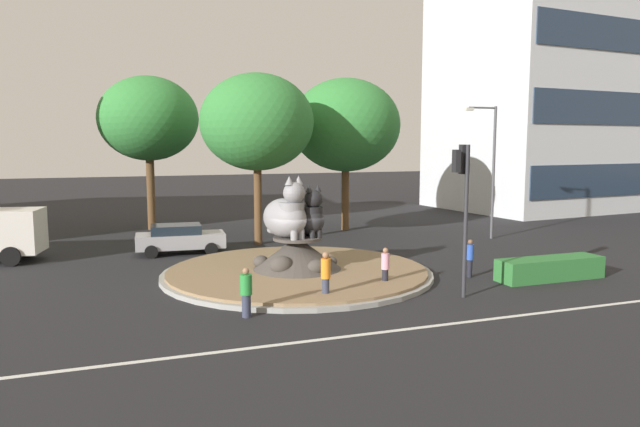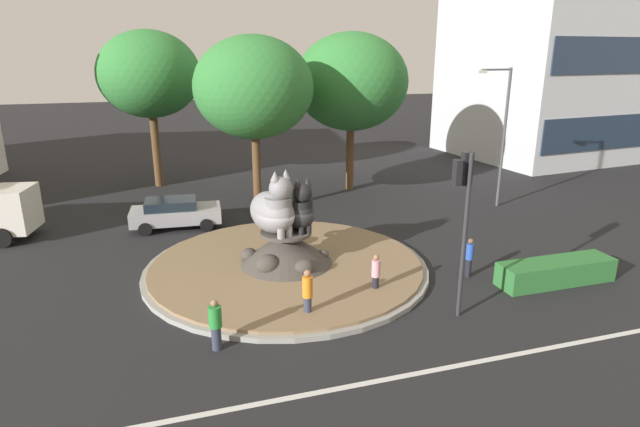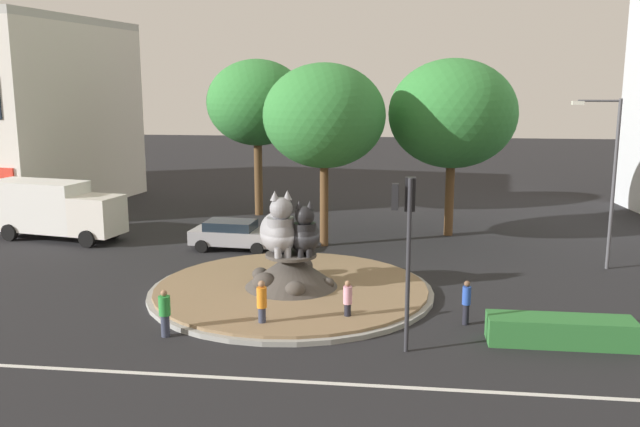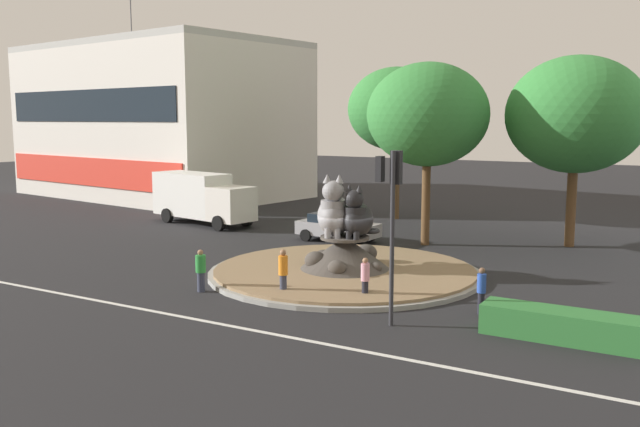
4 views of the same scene
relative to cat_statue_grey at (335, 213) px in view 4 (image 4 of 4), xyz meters
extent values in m
plane|color=black|center=(0.47, 0.04, -2.61)|extent=(160.00, 160.00, 0.00)
cube|color=silver|center=(0.47, -8.03, -2.60)|extent=(112.00, 0.20, 0.01)
cylinder|color=gray|center=(0.47, 0.04, -2.52)|extent=(11.40, 11.40, 0.18)
cylinder|color=#846B4C|center=(0.47, 0.04, -2.37)|extent=(10.94, 10.94, 0.11)
cone|color=#423D38|center=(0.47, 0.04, -1.64)|extent=(3.72, 3.72, 1.36)
cylinder|color=#423D38|center=(0.47, 0.04, -1.02)|extent=(2.05, 2.05, 0.12)
ellipsoid|color=#423D38|center=(1.96, -0.07, -2.10)|extent=(0.55, 0.41, 0.44)
ellipsoid|color=#423D38|center=(0.64, 1.72, -1.94)|extent=(0.96, 0.90, 0.76)
ellipsoid|color=#423D38|center=(-0.94, 0.69, -2.05)|extent=(0.67, 0.71, 0.54)
ellipsoid|color=#423D38|center=(-0.46, -0.78, -1.94)|extent=(0.95, 0.89, 0.76)
ellipsoid|color=#423D38|center=(0.85, -1.32, -2.01)|extent=(0.78, 0.64, 0.63)
ellipsoid|color=gray|center=(-0.06, 0.11, -0.13)|extent=(2.20, 2.64, 1.64)
cylinder|color=gray|center=(0.12, -0.31, 0.05)|extent=(1.40, 1.40, 1.03)
sphere|color=gray|center=(0.18, -0.46, 0.95)|extent=(0.90, 0.90, 0.90)
torus|color=gray|center=(-0.07, 1.11, -0.79)|extent=(1.23, 1.23, 0.21)
cone|color=gray|center=(0.41, -0.36, 1.47)|extent=(0.48, 0.48, 0.37)
cone|color=gray|center=(-0.05, -0.55, 1.47)|extent=(0.48, 0.48, 0.37)
cylinder|color=gray|center=(0.43, -0.58, -0.75)|extent=(0.29, 0.29, 0.41)
cylinder|color=gray|center=(0.09, -0.72, -0.75)|extent=(0.29, 0.29, 0.41)
ellipsoid|color=black|center=(0.99, 0.20, -0.26)|extent=(1.53, 2.10, 1.40)
cylinder|color=black|center=(1.05, -0.17, -0.10)|extent=(1.05, 1.05, 0.87)
sphere|color=black|center=(1.08, -0.31, 0.66)|extent=(0.77, 0.77, 0.77)
torus|color=black|center=(1.17, 1.03, -0.82)|extent=(0.92, 0.92, 0.17)
cone|color=black|center=(1.28, -0.28, 1.11)|extent=(0.36, 0.36, 0.31)
cone|color=black|center=(0.87, -0.35, 1.11)|extent=(0.36, 0.36, 0.31)
cylinder|color=black|center=(1.26, -0.46, -0.78)|extent=(0.24, 0.24, 0.35)
cylinder|color=black|center=(0.95, -0.51, -0.78)|extent=(0.24, 0.24, 0.35)
cylinder|color=#2D2D33|center=(5.06, -5.44, 0.16)|extent=(0.14, 0.14, 5.53)
cube|color=black|center=(5.06, -5.22, 2.40)|extent=(0.33, 0.25, 1.05)
sphere|color=red|center=(5.07, -5.14, 2.71)|extent=(0.18, 0.18, 0.18)
sphere|color=#392706|center=(5.07, -5.14, 2.40)|extent=(0.18, 0.18, 0.18)
sphere|color=black|center=(5.07, -5.14, 2.08)|extent=(0.18, 0.18, 0.18)
cube|color=black|center=(4.61, -5.43, 2.34)|extent=(0.21, 0.29, 0.80)
cube|color=silver|center=(-27.39, 18.88, 3.44)|extent=(24.80, 17.13, 12.09)
cube|color=red|center=(-28.41, 11.91, -0.19)|extent=(21.90, 3.30, 2.18)
cube|color=#19232D|center=(-28.40, 11.93, 4.89)|extent=(20.98, 3.13, 2.42)
cube|color=#B2B2AD|center=(-27.39, 18.88, 9.73)|extent=(24.80, 17.13, 0.50)
cylinder|color=#4C4C51|center=(-29.85, 18.37, 12.77)|extent=(0.10, 0.10, 5.57)
cube|color=#2D7033|center=(10.01, -4.22, -2.16)|extent=(4.65, 1.20, 0.90)
cylinder|color=brown|center=(7.41, 11.51, -0.63)|extent=(0.49, 0.49, 3.95)
ellipsoid|color=#337F38|center=(7.41, 11.51, 4.10)|extent=(6.90, 6.90, 5.86)
cylinder|color=brown|center=(0.83, 8.22, -0.49)|extent=(0.44, 0.44, 4.23)
ellipsoid|color=#337F38|center=(0.83, 8.22, 4.10)|extent=(6.19, 6.19, 5.26)
cylinder|color=brown|center=(-4.30, 15.96, -0.30)|extent=(0.52, 0.52, 4.61)
ellipsoid|color=#337F38|center=(-4.30, 15.96, 4.52)|extent=(6.28, 6.28, 5.33)
cylinder|color=#33384C|center=(-2.93, -5.14, -2.23)|extent=(0.29, 0.29, 0.75)
cylinder|color=#288C38|center=(-2.93, -5.14, -1.53)|extent=(0.39, 0.39, 0.65)
sphere|color=#936B4C|center=(-2.93, -5.14, -1.10)|extent=(0.22, 0.22, 0.22)
cylinder|color=#33384C|center=(0.16, -4.19, -2.20)|extent=(0.26, 0.26, 0.82)
cylinder|color=orange|center=(0.16, -4.19, -1.43)|extent=(0.35, 0.35, 0.71)
sphere|color=#936B4C|center=(0.16, -4.19, -0.96)|extent=(0.24, 0.24, 0.24)
cylinder|color=black|center=(3.01, -3.16, -2.24)|extent=(0.24, 0.24, 0.73)
cylinder|color=pink|center=(3.01, -3.16, -1.56)|extent=(0.32, 0.32, 0.63)
sphere|color=#936B4C|center=(3.01, -3.16, -1.14)|extent=(0.21, 0.21, 0.21)
cylinder|color=black|center=(7.13, -2.75, -2.24)|extent=(0.23, 0.23, 0.74)
cylinder|color=#284CB2|center=(7.13, -2.75, -1.55)|extent=(0.30, 0.30, 0.64)
sphere|color=brown|center=(7.13, -2.75, -1.12)|extent=(0.21, 0.21, 0.21)
cube|color=#99999E|center=(-3.56, 6.82, -1.93)|extent=(4.50, 2.18, 0.71)
cube|color=#19232D|center=(-3.78, 6.84, -1.35)|extent=(2.56, 1.81, 0.45)
cylinder|color=black|center=(-2.06, 7.64, -2.29)|extent=(0.65, 0.27, 0.64)
cylinder|color=black|center=(-2.19, 5.79, -2.29)|extent=(0.65, 0.27, 0.64)
cylinder|color=black|center=(-4.93, 7.85, -2.29)|extent=(0.65, 0.27, 0.64)
cylinder|color=black|center=(-5.07, 6.00, -2.29)|extent=(0.65, 0.27, 0.64)
cube|color=silver|center=(-11.08, 7.38, -1.14)|extent=(2.61, 2.57, 2.04)
cube|color=silver|center=(-14.75, 8.08, -0.82)|extent=(5.54, 3.13, 2.68)
cylinder|color=black|center=(-10.80, 8.44, -2.16)|extent=(0.94, 0.46, 0.90)
cylinder|color=black|center=(-11.22, 6.29, -2.16)|extent=(0.94, 0.46, 0.90)
cylinder|color=black|center=(-15.64, 9.36, -2.16)|extent=(0.94, 0.46, 0.90)
cylinder|color=black|center=(-16.05, 7.21, -2.16)|extent=(0.94, 0.46, 0.90)
camera|label=1|loc=(-7.04, -23.31, 2.98)|focal=33.10mm
camera|label=2|loc=(-4.02, -19.15, 5.92)|focal=29.36mm
camera|label=3|loc=(4.83, -25.63, 5.74)|focal=37.75mm
camera|label=4|loc=(13.55, -24.52, 3.89)|focal=38.08mm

